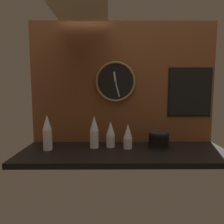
# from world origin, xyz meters

# --- Properties ---
(ground_plane) EXTENTS (1.60, 0.56, 0.04)m
(ground_plane) POSITION_xyz_m (0.00, 0.00, -0.02)
(ground_plane) COLOR black
(wall_tiled_back) EXTENTS (1.60, 0.03, 1.05)m
(wall_tiled_back) POSITION_xyz_m (0.00, 0.27, 0.53)
(wall_tiled_back) COLOR brown
(wall_tiled_back) RESTS_ON ground_plane
(cup_stack_center_left) EXTENTS (0.07, 0.07, 0.26)m
(cup_stack_center_left) POSITION_xyz_m (-0.24, 0.08, 0.13)
(cup_stack_center_left) COLOR white
(cup_stack_center_left) RESTS_ON ground_plane
(cup_stack_far_left) EXTENTS (0.07, 0.07, 0.28)m
(cup_stack_far_left) POSITION_xyz_m (-0.60, 0.02, 0.14)
(cup_stack_far_left) COLOR white
(cup_stack_far_left) RESTS_ON ground_plane
(cup_stack_center_right) EXTENTS (0.07, 0.07, 0.20)m
(cup_stack_center_right) POSITION_xyz_m (0.03, 0.06, 0.10)
(cup_stack_center_right) COLOR white
(cup_stack_center_right) RESTS_ON ground_plane
(cup_stack_center) EXTENTS (0.07, 0.07, 0.21)m
(cup_stack_center) POSITION_xyz_m (-0.11, 0.09, 0.11)
(cup_stack_center) COLOR white
(cup_stack_center) RESTS_ON ground_plane
(bowl_stack_right) EXTENTS (0.16, 0.16, 0.14)m
(bowl_stack_right) POSITION_xyz_m (0.28, 0.05, 0.07)
(bowl_stack_right) COLOR black
(bowl_stack_right) RESTS_ON ground_plane
(wall_clock) EXTENTS (0.35, 0.03, 0.35)m
(wall_clock) POSITION_xyz_m (-0.07, 0.23, 0.54)
(wall_clock) COLOR black
(menu_board) EXTENTS (0.38, 0.01, 0.43)m
(menu_board) POSITION_xyz_m (0.59, 0.24, 0.45)
(menu_board) COLOR black
(ceiling_light_panel) EXTENTS (0.40, 0.40, 0.02)m
(ceiling_light_panel) POSITION_xyz_m (-0.32, 0.00, 1.03)
(ceiling_light_panel) COLOR white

